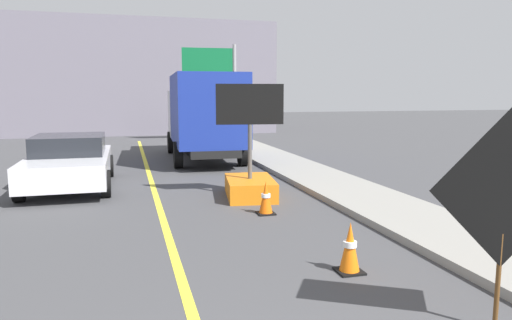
{
  "coord_description": "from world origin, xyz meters",
  "views": [
    {
      "loc": [
        -0.64,
        -1.37,
        2.46
      ],
      "look_at": [
        1.21,
        5.29,
        1.49
      ],
      "focal_mm": 32.91,
      "sensor_mm": 36.0,
      "label": 1
    }
  ],
  "objects": [
    {
      "name": "box_truck",
      "position": [
        2.18,
        16.06,
        1.73
      ],
      "size": [
        2.69,
        6.68,
        3.15
      ],
      "color": "black",
      "rests_on": "ground"
    },
    {
      "name": "traffic_cone_near_sign",
      "position": [
        2.29,
        4.31,
        0.35
      ],
      "size": [
        0.36,
        0.36,
        0.72
      ],
      "color": "black",
      "rests_on": "ground"
    },
    {
      "name": "roadwork_sign",
      "position": [
        3.02,
        2.42,
        1.47
      ],
      "size": [
        1.62,
        0.27,
        2.33
      ],
      "color": "#593819",
      "rests_on": "ground"
    },
    {
      "name": "pickup_car",
      "position": [
        -2.11,
        11.78,
        0.7
      ],
      "size": [
        2.13,
        4.46,
        1.38
      ],
      "color": "silver",
      "rests_on": "ground"
    },
    {
      "name": "highway_guide_sign",
      "position": [
        4.13,
        22.82,
        3.42
      ],
      "size": [
        2.79,
        0.3,
        5.0
      ],
      "color": "gray",
      "rests_on": "ground"
    },
    {
      "name": "sidewalk_curb",
      "position": [
        4.66,
        6.0,
        0.07
      ],
      "size": [
        1.94,
        48.0,
        0.14
      ],
      "primitive_type": "cube",
      "color": "gray",
      "rests_on": "ground"
    },
    {
      "name": "lane_center_stripe",
      "position": [
        0.0,
        6.0,
        0.0
      ],
      "size": [
        0.14,
        36.0,
        0.01
      ],
      "primitive_type": "cube",
      "color": "yellow",
      "rests_on": "ground"
    },
    {
      "name": "far_building_block",
      "position": [
        -0.62,
        31.32,
        3.47
      ],
      "size": [
        18.57,
        8.11,
        6.94
      ],
      "primitive_type": "cube",
      "color": "slate",
      "rests_on": "ground"
    },
    {
      "name": "traffic_cone_mid_lane",
      "position": [
        2.09,
        7.69,
        0.34
      ],
      "size": [
        0.36,
        0.36,
        0.69
      ],
      "color": "black",
      "rests_on": "ground"
    },
    {
      "name": "arrow_board_trailer",
      "position": [
        2.19,
        9.36,
        0.48
      ],
      "size": [
        1.6,
        1.94,
        2.7
      ],
      "color": "orange",
      "rests_on": "ground"
    }
  ]
}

